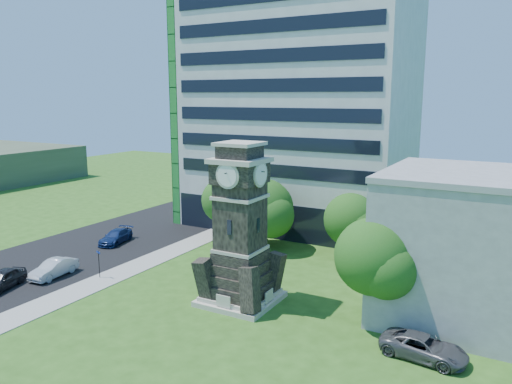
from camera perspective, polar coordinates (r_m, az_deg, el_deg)
The scene contains 16 objects.
ground at distance 39.21m, azimuth -7.15°, elevation -12.44°, with size 160.00×160.00×0.00m, color #2A5117.
sidewalk at distance 48.48m, azimuth -12.78°, elevation -7.97°, with size 3.00×70.00×0.06m, color gray.
street at distance 54.33m, azimuth -19.52°, elevation -6.30°, with size 14.00×80.00×0.02m, color black.
clock_tower at distance 37.43m, azimuth -1.81°, elevation -4.92°, with size 5.40×5.40×12.22m.
office_tall at distance 60.06m, azimuth 4.89°, elevation 9.65°, with size 26.20×15.11×28.60m.
office_low at distance 38.29m, azimuth 25.78°, elevation -5.78°, with size 15.20×12.20×10.40m.
car_street_south at distance 46.23m, azimuth -27.06°, elevation -8.89°, with size 1.83×4.55×1.55m, color black.
car_street_mid at distance 47.27m, azimuth -22.10°, elevation -8.10°, with size 1.57×4.50×1.48m, color #B6B8BF.
car_street_north at distance 55.65m, azimuth -15.73°, elevation -4.94°, with size 1.95×4.79×1.39m, color navy.
car_east_lot at distance 32.80m, azimuth 18.63°, elevation -16.47°, with size 2.35×5.11×1.42m, color #4B4C50.
park_bench at distance 40.39m, azimuth -5.37°, elevation -10.95°, with size 1.75×0.47×0.91m.
street_sign at distance 45.36m, azimuth -17.52°, elevation -7.52°, with size 0.59×0.06×2.47m.
tree_nw at distance 53.50m, azimuth -3.56°, elevation -1.15°, with size 5.44×4.95×7.00m.
tree_nc at distance 50.88m, azimuth 0.99°, elevation -2.07°, with size 6.67×6.06×7.28m.
tree_ne at distance 49.09m, azimuth 10.82°, elevation -3.31°, with size 5.71×5.19×6.35m.
tree_east at distance 34.40m, azimuth 13.37°, elevation -7.52°, with size 5.75×5.23×7.60m.
Camera 1 is at (21.59, -28.85, 15.46)m, focal length 35.00 mm.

